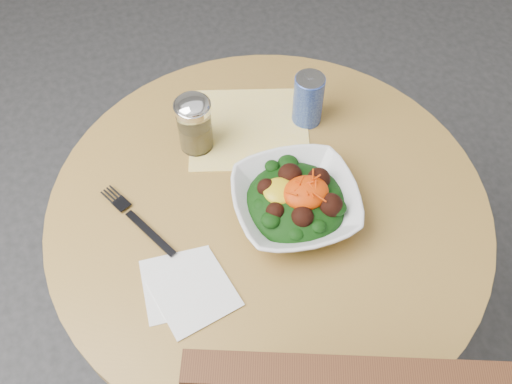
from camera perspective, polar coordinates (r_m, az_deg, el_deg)
ground at (r=1.83m, az=0.84°, el=-14.51°), size 6.00×6.00×0.00m
table at (r=1.33m, az=1.13°, el=-6.05°), size 0.90×0.90×0.75m
cloth_napkin at (r=1.28m, az=-0.69°, el=6.40°), size 0.32×0.31×0.00m
paper_napkins at (r=1.07m, az=-6.89°, el=-9.57°), size 0.17×0.18×0.00m
salad_bowl at (r=1.12m, az=3.98°, el=-0.94°), size 0.27×0.27×0.09m
fork at (r=1.16m, az=-11.96°, el=-2.60°), size 0.12×0.20×0.00m
spice_shaker at (r=1.21m, az=-6.18°, el=6.79°), size 0.08×0.08×0.14m
beverage_can at (r=1.26m, az=5.24°, el=9.21°), size 0.07×0.07×0.13m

